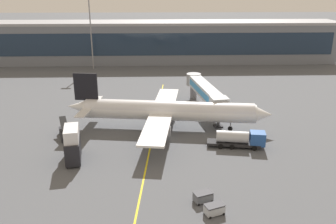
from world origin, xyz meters
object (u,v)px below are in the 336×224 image
object	(u,v)px
fuel_tanker	(240,139)
catering_lift	(73,144)
baggage_cart_1	(203,197)
main_airliner	(167,111)
belt_loader	(65,133)
baggage_cart_0	(214,209)

from	to	relation	value
fuel_tanker	catering_lift	distance (m)	30.80
fuel_tanker	baggage_cart_1	bearing A→B (deg)	-117.64
main_airliner	belt_loader	world-z (taller)	main_airliner
main_airliner	baggage_cart_0	xyz separation A→B (m)	(5.31, -30.57, -3.30)
fuel_tanker	baggage_cart_0	distance (m)	22.29
fuel_tanker	belt_loader	size ratio (longest dim) A/B	1.59
fuel_tanker	baggage_cart_0	bearing A→B (deg)	-111.44
fuel_tanker	belt_loader	xyz separation A→B (m)	(-34.28, 5.64, -0.76)
baggage_cart_0	catering_lift	bearing A→B (deg)	143.59
main_airliner	catering_lift	bearing A→B (deg)	-140.36
main_airliner	catering_lift	world-z (taller)	main_airliner
baggage_cart_0	baggage_cart_1	world-z (taller)	same
main_airliner	catering_lift	size ratio (longest dim) A/B	6.14
baggage_cart_1	baggage_cart_0	bearing A→B (deg)	-68.91
fuel_tanker	belt_loader	world-z (taller)	belt_loader
catering_lift	baggage_cart_1	distance (m)	25.22
belt_loader	baggage_cart_1	size ratio (longest dim) A/B	2.30
belt_loader	baggage_cart_0	distance (m)	37.13
fuel_tanker	baggage_cart_1	world-z (taller)	fuel_tanker
fuel_tanker	catering_lift	bearing A→B (deg)	-172.06
catering_lift	belt_loader	size ratio (longest dim) A/B	1.03
main_airliner	baggage_cart_0	size ratio (longest dim) A/B	14.47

